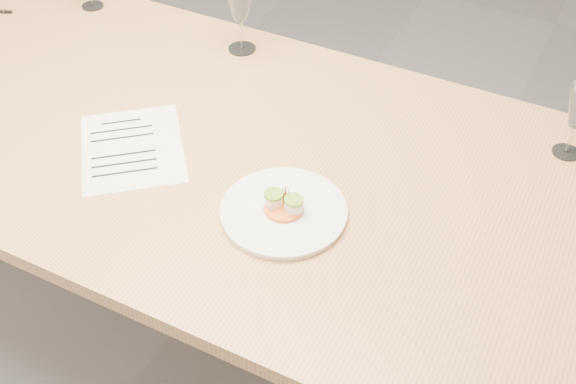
% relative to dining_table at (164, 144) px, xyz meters
% --- Properties ---
extents(ground, '(7.00, 7.00, 0.00)m').
position_rel_dining_table_xyz_m(ground, '(0.00, 0.00, -0.68)').
color(ground, slate).
rests_on(ground, ground).
extents(dining_table, '(2.40, 1.00, 0.75)m').
position_rel_dining_table_xyz_m(dining_table, '(0.00, 0.00, 0.00)').
color(dining_table, tan).
rests_on(dining_table, ground).
extents(dinner_plate, '(0.27, 0.27, 0.07)m').
position_rel_dining_table_xyz_m(dinner_plate, '(0.42, -0.15, 0.08)').
color(dinner_plate, white).
rests_on(dinner_plate, dining_table).
extents(recipe_sheet, '(0.37, 0.38, 0.00)m').
position_rel_dining_table_xyz_m(recipe_sheet, '(-0.01, -0.11, 0.07)').
color(recipe_sheet, white).
rests_on(recipe_sheet, dining_table).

